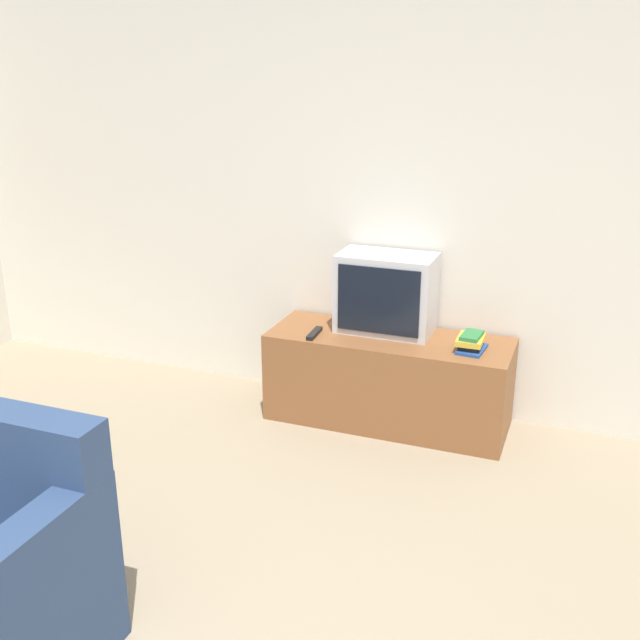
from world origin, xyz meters
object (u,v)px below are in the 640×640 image
tv_stand (388,379)px  television (386,293)px  remote_on_stand (314,333)px  book_stack (471,342)px

tv_stand → television: (-0.06, 0.09, 0.51)m
tv_stand → remote_on_stand: 0.53m
tv_stand → book_stack: bearing=-4.7°
tv_stand → remote_on_stand: bearing=-162.5°
tv_stand → television: size_ratio=2.53×
tv_stand → television: television is taller
book_stack → remote_on_stand: 0.92m
television → remote_on_stand: television is taller
television → remote_on_stand: (-0.37, -0.23, -0.23)m
television → book_stack: (0.54, -0.13, -0.19)m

